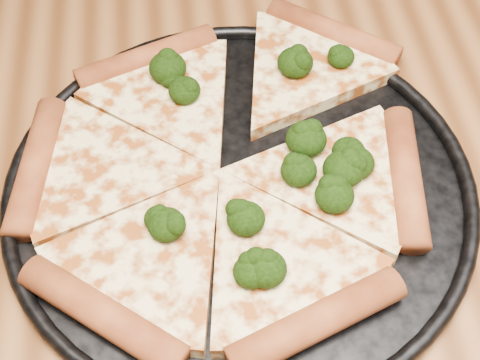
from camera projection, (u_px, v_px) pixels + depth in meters
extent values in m
cube|color=brown|center=(371.00, 177.00, 0.57)|extent=(1.20, 0.90, 0.04)
cylinder|color=black|center=(240.00, 190.00, 0.53)|extent=(0.35, 0.35, 0.01)
torus|color=black|center=(240.00, 185.00, 0.53)|extent=(0.36, 0.36, 0.01)
cylinder|color=#A45229|center=(333.00, 33.00, 0.62)|extent=(0.11, 0.10, 0.02)
cylinder|color=#A45229|center=(147.00, 58.00, 0.60)|extent=(0.13, 0.07, 0.02)
cylinder|color=#A45229|center=(36.00, 166.00, 0.53)|extent=(0.04, 0.13, 0.02)
cylinder|color=#A45229|center=(102.00, 315.00, 0.45)|extent=(0.11, 0.10, 0.02)
cylinder|color=#A45229|center=(317.00, 322.00, 0.45)|extent=(0.13, 0.07, 0.02)
cylinder|color=#A45229|center=(405.00, 177.00, 0.52)|extent=(0.04, 0.13, 0.02)
ellipsoid|color=black|center=(305.00, 139.00, 0.53)|extent=(0.03, 0.03, 0.02)
ellipsoid|color=black|center=(334.00, 195.00, 0.50)|extent=(0.03, 0.03, 0.02)
ellipsoid|color=black|center=(266.00, 269.00, 0.46)|extent=(0.03, 0.03, 0.02)
ellipsoid|color=black|center=(344.00, 169.00, 0.51)|extent=(0.03, 0.03, 0.02)
ellipsoid|color=black|center=(168.00, 68.00, 0.58)|extent=(0.03, 0.03, 0.02)
ellipsoid|color=black|center=(171.00, 77.00, 0.58)|extent=(0.02, 0.02, 0.02)
ellipsoid|color=black|center=(184.00, 90.00, 0.57)|extent=(0.03, 0.03, 0.02)
ellipsoid|color=black|center=(246.00, 218.00, 0.49)|extent=(0.03, 0.03, 0.02)
ellipsoid|color=black|center=(251.00, 272.00, 0.46)|extent=(0.03, 0.03, 0.02)
ellipsoid|color=black|center=(299.00, 170.00, 0.51)|extent=(0.03, 0.03, 0.02)
ellipsoid|color=black|center=(306.00, 139.00, 0.53)|extent=(0.03, 0.03, 0.02)
ellipsoid|color=black|center=(295.00, 62.00, 0.58)|extent=(0.03, 0.03, 0.02)
ellipsoid|color=black|center=(167.00, 225.00, 0.49)|extent=(0.03, 0.03, 0.02)
ellipsoid|color=black|center=(355.00, 163.00, 0.52)|extent=(0.03, 0.03, 0.02)
ellipsoid|color=black|center=(159.00, 219.00, 0.49)|extent=(0.02, 0.02, 0.02)
ellipsoid|color=black|center=(349.00, 152.00, 0.53)|extent=(0.03, 0.03, 0.02)
ellipsoid|color=black|center=(341.00, 57.00, 0.59)|extent=(0.02, 0.02, 0.02)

